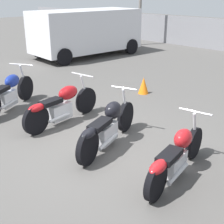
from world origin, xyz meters
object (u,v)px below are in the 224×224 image
object	(u,v)px
parked_van	(86,31)
traffic_cone_near	(144,85)
motorcycle_slot_1	(62,105)
motorcycle_slot_0	(8,93)
motorcycle_slot_3	(176,156)
motorcycle_slot_2	(108,126)

from	to	relation	value
parked_van	traffic_cone_near	distance (m)	6.12
motorcycle_slot_1	parked_van	distance (m)	7.92
motorcycle_slot_0	motorcycle_slot_1	world-z (taller)	motorcycle_slot_0
motorcycle_slot_3	parked_van	xyz separation A→B (m)	(-8.75, 5.57, 0.75)
motorcycle_slot_1	motorcycle_slot_2	bearing A→B (deg)	-9.37
motorcycle_slot_2	traffic_cone_near	bearing A→B (deg)	99.88
motorcycle_slot_1	motorcycle_slot_0	bearing A→B (deg)	-172.75
motorcycle_slot_0	motorcycle_slot_2	bearing A→B (deg)	-22.54
motorcycle_slot_1	motorcycle_slot_3	xyz separation A→B (m)	(3.13, -0.03, -0.04)
motorcycle_slot_0	parked_van	world-z (taller)	parked_van
motorcycle_slot_3	traffic_cone_near	size ratio (longest dim) A/B	4.24
motorcycle_slot_0	motorcycle_slot_3	distance (m)	4.80
motorcycle_slot_2	parked_van	size ratio (longest dim) A/B	0.42
motorcycle_slot_0	motorcycle_slot_2	xyz separation A→B (m)	(3.22, 0.39, -0.01)
motorcycle_slot_0	traffic_cone_near	bearing A→B (deg)	36.64
motorcycle_slot_0	motorcycle_slot_1	xyz separation A→B (m)	(1.66, 0.44, -0.01)
motorcycle_slot_1	parked_van	xyz separation A→B (m)	(-5.62, 5.54, 0.71)
motorcycle_slot_1	parked_van	bearing A→B (deg)	127.92
motorcycle_slot_1	traffic_cone_near	world-z (taller)	motorcycle_slot_1
motorcycle_slot_2	traffic_cone_near	size ratio (longest dim) A/B	4.41
motorcycle_slot_0	motorcycle_slot_3	size ratio (longest dim) A/B	0.96
motorcycle_slot_3	motorcycle_slot_2	bearing A→B (deg)	169.97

